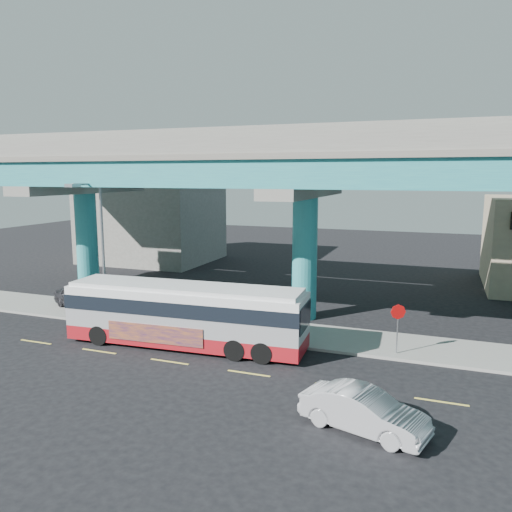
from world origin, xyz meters
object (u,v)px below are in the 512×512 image
at_px(sedan, 364,411).
at_px(stop_sign, 398,318).
at_px(transit_bus, 185,313).
at_px(parked_car, 80,297).
at_px(street_lamp, 96,232).

distance_m(sedan, stop_sign, 7.85).
height_order(transit_bus, parked_car, transit_bus).
bearing_deg(sedan, parked_car, 81.12).
height_order(transit_bus, sedan, transit_bus).
bearing_deg(street_lamp, stop_sign, 2.59).
relative_size(transit_bus, street_lamp, 1.52).
height_order(parked_car, stop_sign, stop_sign).
bearing_deg(stop_sign, street_lamp, -179.58).
xyz_separation_m(transit_bus, parked_car, (-9.76, 3.73, -0.90)).
bearing_deg(transit_bus, parked_car, 155.74).
bearing_deg(sedan, street_lamp, 83.11).
relative_size(transit_bus, parked_car, 2.83).
bearing_deg(stop_sign, sedan, -95.36).
xyz_separation_m(parked_car, street_lamp, (3.30, -2.24, 4.62)).
bearing_deg(sedan, stop_sign, 13.18).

